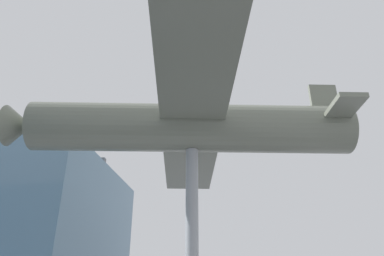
{
  "coord_description": "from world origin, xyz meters",
  "views": [
    {
      "loc": [
        -12.69,
        -1.96,
        1.44
      ],
      "look_at": [
        0.0,
        0.0,
        7.88
      ],
      "focal_mm": 35.0,
      "sensor_mm": 36.0,
      "label": 1
    }
  ],
  "objects": [
    {
      "name": "support_pylon_central",
      "position": [
        0.0,
        0.0,
        3.48
      ],
      "size": [
        0.45,
        0.45,
        6.95
      ],
      "color": "#999EA3",
      "rests_on": "ground_plane"
    },
    {
      "name": "suspended_airplane",
      "position": [
        -0.03,
        0.18,
        7.89
      ],
      "size": [
        15.07,
        13.49,
        2.95
      ],
      "rotation": [
        0.0,
        0.0,
        0.18
      ],
      "color": "slate",
      "rests_on": "support_pylon_central"
    }
  ]
}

